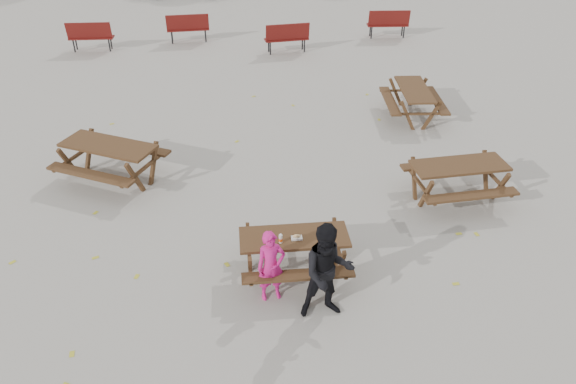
{
  "coord_description": "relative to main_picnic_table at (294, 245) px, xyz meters",
  "views": [
    {
      "loc": [
        -0.85,
        -7.33,
        6.32
      ],
      "look_at": [
        0.0,
        1.0,
        1.0
      ],
      "focal_mm": 35.0,
      "sensor_mm": 36.0,
      "label": 1
    }
  ],
  "objects": [
    {
      "name": "ground",
      "position": [
        0.0,
        0.0,
        -0.59
      ],
      "size": [
        80.0,
        80.0,
        0.0
      ],
      "primitive_type": "plane",
      "color": "gray",
      "rests_on": "ground"
    },
    {
      "name": "main_picnic_table",
      "position": [
        0.0,
        0.0,
        0.0
      ],
      "size": [
        1.8,
        1.45,
        0.78
      ],
      "color": "#321B12",
      "rests_on": "ground"
    },
    {
      "name": "food_tray",
      "position": [
        0.03,
        -0.08,
        0.21
      ],
      "size": [
        0.18,
        0.11,
        0.03
      ],
      "primitive_type": "cube",
      "color": "white",
      "rests_on": "main_picnic_table"
    },
    {
      "name": "bread_roll",
      "position": [
        0.03,
        -0.08,
        0.25
      ],
      "size": [
        0.14,
        0.06,
        0.05
      ],
      "primitive_type": "ellipsoid",
      "color": "tan",
      "rests_on": "food_tray"
    },
    {
      "name": "soda_bottle",
      "position": [
        -0.24,
        -0.15,
        0.26
      ],
      "size": [
        0.07,
        0.07,
        0.17
      ],
      "color": "silver",
      "rests_on": "main_picnic_table"
    },
    {
      "name": "child",
      "position": [
        -0.43,
        -0.56,
        0.05
      ],
      "size": [
        0.51,
        0.38,
        1.26
      ],
      "primitive_type": "imported",
      "rotation": [
        0.0,
        0.0,
        0.18
      ],
      "color": "#D11A79",
      "rests_on": "ground"
    },
    {
      "name": "adult",
      "position": [
        0.39,
        -1.01,
        0.24
      ],
      "size": [
        0.83,
        0.66,
        1.66
      ],
      "primitive_type": "imported",
      "rotation": [
        0.0,
        0.0,
        0.05
      ],
      "color": "black",
      "rests_on": "ground"
    },
    {
      "name": "picnic_table_east",
      "position": [
        3.54,
        1.97,
        -0.18
      ],
      "size": [
        2.01,
        1.67,
        0.81
      ],
      "primitive_type": null,
      "rotation": [
        0.0,
        0.0,
        0.08
      ],
      "color": "#321B12",
      "rests_on": "ground"
    },
    {
      "name": "picnic_table_north",
      "position": [
        -3.55,
        3.45,
        -0.15
      ],
      "size": [
        2.53,
        2.36,
        0.87
      ],
      "primitive_type": null,
      "rotation": [
        0.0,
        0.0,
        -0.48
      ],
      "color": "#321B12",
      "rests_on": "ground"
    },
    {
      "name": "picnic_table_far",
      "position": [
        3.82,
        5.97,
        -0.19
      ],
      "size": [
        1.62,
        1.95,
        0.8
      ],
      "primitive_type": null,
      "rotation": [
        0.0,
        0.0,
        1.5
      ],
      "color": "#321B12",
      "rests_on": "ground"
    },
    {
      "name": "park_bench_row",
      "position": [
        -0.52,
        12.52,
        -0.07
      ],
      "size": [
        12.14,
        2.14,
        1.03
      ],
      "color": "maroon",
      "rests_on": "ground"
    },
    {
      "name": "fallen_leaves",
      "position": [
        0.5,
        2.5,
        -0.58
      ],
      "size": [
        11.0,
        11.0,
        0.01
      ],
      "primitive_type": null,
      "color": "gold",
      "rests_on": "ground"
    }
  ]
}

